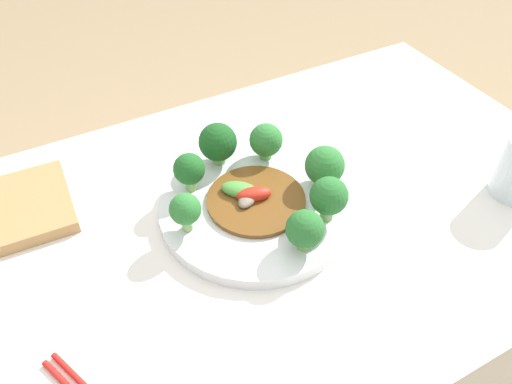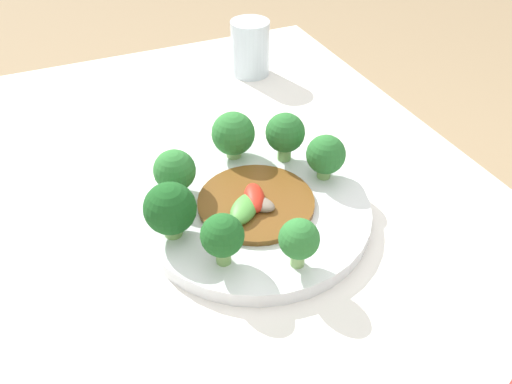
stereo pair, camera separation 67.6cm
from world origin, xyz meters
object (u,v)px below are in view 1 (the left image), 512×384
(broccoli_northeast, at_px, (266,140))
(stirfry_center, at_px, (253,198))
(broccoli_north, at_px, (218,142))
(broccoli_southeast, at_px, (329,197))
(broccoli_northwest, at_px, (189,170))
(plate, at_px, (256,206))
(broccoli_south, at_px, (303,230))
(broccoli_east, at_px, (325,167))
(broccoli_west, at_px, (185,210))

(broccoli_northeast, distance_m, stirfry_center, 0.11)
(broccoli_north, bearing_deg, stirfry_center, -86.68)
(broccoli_north, relative_size, broccoli_southeast, 1.00)
(broccoli_southeast, bearing_deg, broccoli_northwest, 135.11)
(plate, xyz_separation_m, broccoli_north, (-0.01, 0.11, 0.05))
(plate, xyz_separation_m, broccoli_south, (0.01, -0.10, 0.04))
(broccoli_south, relative_size, stirfry_center, 0.42)
(broccoli_east, relative_size, broccoli_west, 1.10)
(broccoli_west, bearing_deg, broccoli_southeast, -21.97)
(broccoli_west, height_order, stirfry_center, broccoli_west)
(broccoli_north, distance_m, broccoli_northeast, 0.08)
(plate, xyz_separation_m, broccoli_east, (0.11, -0.02, 0.05))
(broccoli_northwest, distance_m, broccoli_southeast, 0.20)
(broccoli_south, bearing_deg, plate, 96.87)
(broccoli_east, distance_m, broccoli_southeast, 0.07)
(broccoli_north, bearing_deg, broccoli_southeast, -65.85)
(broccoli_south, bearing_deg, stirfry_center, 98.23)
(plate, height_order, broccoli_east, broccoli_east)
(broccoli_northeast, height_order, broccoli_west, same)
(plate, distance_m, broccoli_northeast, 0.11)
(broccoli_east, distance_m, stirfry_center, 0.12)
(plate, height_order, broccoli_west, broccoli_west)
(broccoli_northeast, xyz_separation_m, broccoli_northwest, (-0.13, -0.01, 0.00))
(broccoli_west, xyz_separation_m, broccoli_northwest, (0.04, 0.07, 0.00))
(broccoli_northwest, distance_m, stirfry_center, 0.10)
(broccoli_southeast, bearing_deg, broccoli_south, -153.32)
(broccoli_north, distance_m, broccoli_northwest, 0.07)
(plate, distance_m, broccoli_east, 0.12)
(broccoli_northwest, bearing_deg, broccoli_east, -25.46)
(plate, height_order, broccoli_northwest, broccoli_northwest)
(broccoli_southeast, distance_m, stirfry_center, 0.11)
(stirfry_center, bearing_deg, plate, -48.88)
(broccoli_south, xyz_separation_m, stirfry_center, (-0.02, 0.11, -0.03))
(broccoli_east, bearing_deg, broccoli_northwest, 154.54)
(plate, bearing_deg, broccoli_west, -179.20)
(broccoli_northwest, height_order, stirfry_center, broccoli_northwest)
(broccoli_west, xyz_separation_m, stirfry_center, (0.11, 0.00, -0.03))
(broccoli_east, bearing_deg, broccoli_northeast, 114.99)
(plate, height_order, broccoli_southeast, broccoli_southeast)
(broccoli_north, relative_size, broccoli_northeast, 1.13)
(broccoli_west, bearing_deg, stirfry_center, 2.70)
(broccoli_south, height_order, stirfry_center, broccoli_south)
(broccoli_east, relative_size, broccoli_northwest, 1.05)
(broccoli_west, xyz_separation_m, broccoli_south, (0.12, -0.10, -0.00))
(broccoli_northwest, height_order, broccoli_southeast, broccoli_southeast)
(broccoli_south, bearing_deg, broccoli_east, 43.28)
(broccoli_east, relative_size, broccoli_northeast, 1.08)
(broccoli_northeast, distance_m, broccoli_northwest, 0.13)
(plate, distance_m, broccoli_north, 0.12)
(broccoli_north, height_order, broccoli_northwest, broccoli_north)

